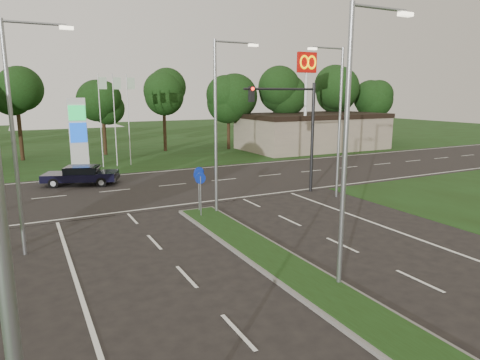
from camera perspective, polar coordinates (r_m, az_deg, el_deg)
name	(u,v)px	position (r m, az deg, el deg)	size (l,w,h in m)	color
verge_far	(91,142)	(60.26, -19.27, 4.78)	(160.00, 50.00, 0.02)	black
cross_road	(159,186)	(30.20, -10.75, -0.85)	(160.00, 12.00, 0.02)	black
median_kerb	(363,317)	(13.31, 16.04, -17.12)	(2.00, 26.00, 0.12)	slate
commercial_building	(313,132)	(50.62, 9.66, 6.38)	(16.00, 9.00, 4.00)	gray
streetlight_median_near	(351,134)	(13.94, 14.57, 5.94)	(2.53, 0.22, 9.00)	gray
streetlight_median_far	(219,118)	(22.39, -2.81, 8.23)	(2.53, 0.22, 9.00)	gray
streetlight_left_near	(24,229)	(4.53, -26.85, -5.81)	(2.53, 0.22, 9.00)	gray
streetlight_left_far	(18,127)	(18.40, -27.49, 6.27)	(2.53, 0.22, 9.00)	gray
streetlight_right_far	(337,115)	(26.58, 12.85, 8.47)	(2.53, 0.22, 9.00)	gray
traffic_signal	(296,121)	(27.22, 7.47, 7.82)	(5.10, 0.42, 7.00)	black
median_signs	(199,182)	(22.81, -5.43, -0.28)	(1.16, 1.76, 2.38)	gray
gas_pylon	(81,132)	(37.80, -20.46, 5.97)	(5.80, 1.26, 8.00)	silver
mcdonalds_sign	(307,77)	(44.85, 8.87, 13.43)	(2.20, 0.47, 10.40)	silver
treeline_far	(110,88)	(45.07, -16.90, 11.60)	(6.00, 6.00, 9.90)	black
navy_sedan	(81,175)	(32.02, -20.42, 0.65)	(5.34, 3.67, 1.36)	black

